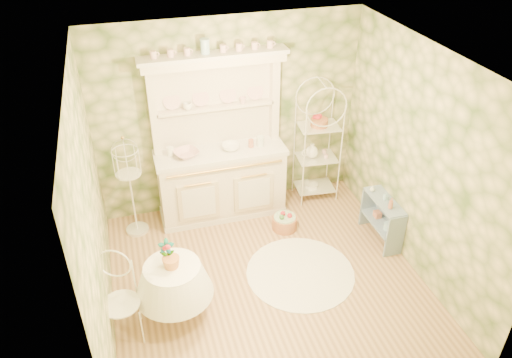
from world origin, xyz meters
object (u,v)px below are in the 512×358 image
object	(u,v)px
floor_basket	(285,221)
bakers_rack	(317,146)
kitchen_dresser	(220,141)
birdcage_stand	(130,184)
cafe_chair	(120,301)
side_shelf	(382,219)
round_table	(175,289)

from	to	relation	value
floor_basket	bakers_rack	bearing A→B (deg)	42.96
kitchen_dresser	birdcage_stand	xyz separation A→B (m)	(-1.22, -0.09, -0.39)
cafe_chair	birdcage_stand	world-z (taller)	birdcage_stand
side_shelf	birdcage_stand	distance (m)	3.29
kitchen_dresser	birdcage_stand	distance (m)	1.28
kitchen_dresser	side_shelf	xyz separation A→B (m)	(1.87, -1.16, -0.83)
round_table	floor_basket	world-z (taller)	round_table
bakers_rack	side_shelf	world-z (taller)	bakers_rack
kitchen_dresser	floor_basket	size ratio (longest dim) A/B	6.01
cafe_chair	bakers_rack	bearing A→B (deg)	54.28
kitchen_dresser	bakers_rack	distance (m)	1.45
kitchen_dresser	round_table	xyz separation A→B (m)	(-0.92, -1.74, -0.76)
side_shelf	floor_basket	xyz separation A→B (m)	(-1.14, 0.56, -0.19)
kitchen_dresser	bakers_rack	size ratio (longest dim) A/B	1.37
round_table	cafe_chair	size ratio (longest dim) A/B	0.78
birdcage_stand	bakers_rack	bearing A→B (deg)	2.86
side_shelf	birdcage_stand	bearing A→B (deg)	156.16
round_table	birdcage_stand	bearing A→B (deg)	100.22
cafe_chair	birdcage_stand	xyz separation A→B (m)	(0.26, 1.76, 0.26)
bakers_rack	cafe_chair	world-z (taller)	bakers_rack
birdcage_stand	kitchen_dresser	bearing A→B (deg)	4.44
kitchen_dresser	side_shelf	bearing A→B (deg)	-31.83
round_table	kitchen_dresser	bearing A→B (deg)	62.15
side_shelf	birdcage_stand	size ratio (longest dim) A/B	0.49
bakers_rack	cafe_chair	size ratio (longest dim) A/B	1.69
bakers_rack	floor_basket	bearing A→B (deg)	-131.77
round_table	cafe_chair	bearing A→B (deg)	-168.36
kitchen_dresser	floor_basket	world-z (taller)	kitchen_dresser
birdcage_stand	round_table	bearing A→B (deg)	-79.78
round_table	side_shelf	bearing A→B (deg)	11.72
round_table	cafe_chair	world-z (taller)	cafe_chair
kitchen_dresser	side_shelf	world-z (taller)	kitchen_dresser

